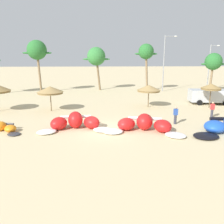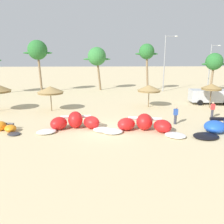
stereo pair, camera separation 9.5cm
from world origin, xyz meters
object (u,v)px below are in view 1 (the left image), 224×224
(beach_umbrella_near_palms, at_px, (149,88))
(person_near_kites, at_px, (212,110))
(palm_left_of_gap, at_px, (96,57))
(lamppost_west_center, at_px, (210,65))
(kite_left_of_center, at_px, (144,125))
(kite_left, at_px, (75,123))
(palm_left, at_px, (37,51))
(lamppost_west, at_px, (165,61))
(beach_umbrella_middle, at_px, (50,90))
(palm_center_left, at_px, (146,52))
(parked_van, at_px, (209,95))
(person_by_umbrellas, at_px, (175,115))
(beach_umbrella_outermost, at_px, (211,87))
(palm_center_right, at_px, (213,62))

(beach_umbrella_near_palms, distance_m, person_near_kites, 7.60)
(beach_umbrella_near_palms, bearing_deg, palm_left_of_gap, 113.26)
(lamppost_west_center, bearing_deg, kite_left_of_center, -125.65)
(kite_left, height_order, palm_left, palm_left)
(beach_umbrella_near_palms, bearing_deg, lamppost_west, 66.78)
(beach_umbrella_middle, relative_size, palm_left_of_gap, 0.38)
(kite_left, distance_m, palm_center_left, 24.41)
(kite_left_of_center, height_order, palm_center_left, palm_center_left)
(parked_van, relative_size, person_by_umbrellas, 3.32)
(beach_umbrella_middle, distance_m, person_by_umbrellas, 13.66)
(person_by_umbrellas, bearing_deg, parked_van, 49.90)
(kite_left, height_order, kite_left_of_center, kite_left)
(palm_left_of_gap, xyz_separation_m, lamppost_west_center, (20.37, -1.32, -1.43))
(lamppost_west_center, bearing_deg, lamppost_west, -173.61)
(beach_umbrella_outermost, xyz_separation_m, person_by_umbrellas, (-6.30, -6.40, -1.70))
(parked_van, height_order, palm_center_right, palm_center_right)
(lamppost_west_center, bearing_deg, palm_center_left, -178.11)
(parked_van, bearing_deg, beach_umbrella_near_palms, -169.39)
(person_near_kites, distance_m, person_by_umbrellas, 4.79)
(palm_left, bearing_deg, parked_van, -23.70)
(palm_center_left, relative_size, palm_center_right, 1.24)
(kite_left, height_order, beach_umbrella_near_palms, beach_umbrella_near_palms)
(palm_left, relative_size, lamppost_west, 0.91)
(kite_left_of_center, relative_size, beach_umbrella_near_palms, 2.35)
(beach_umbrella_near_palms, xyz_separation_m, beach_umbrella_outermost, (7.25, -0.76, 0.23))
(parked_van, bearing_deg, person_by_umbrellas, -130.10)
(person_near_kites, relative_size, palm_left, 0.19)
(kite_left, bearing_deg, beach_umbrella_middle, 117.03)
(kite_left_of_center, distance_m, person_by_umbrellas, 3.65)
(kite_left_of_center, relative_size, beach_umbrella_outermost, 2.29)
(parked_van, relative_size, palm_center_left, 0.66)
(kite_left_of_center, distance_m, parked_van, 14.87)
(palm_left, distance_m, palm_center_left, 18.34)
(palm_left_of_gap, distance_m, palm_center_left, 8.83)
(beach_umbrella_near_palms, distance_m, palm_left_of_gap, 16.67)
(beach_umbrella_outermost, distance_m, palm_center_left, 15.45)
(palm_left_of_gap, bearing_deg, person_near_kites, -59.78)
(beach_umbrella_near_palms, bearing_deg, kite_left_of_center, -104.01)
(kite_left_of_center, relative_size, person_by_umbrellas, 4.07)
(person_near_kites, bearing_deg, lamppost_west, 89.65)
(person_by_umbrellas, height_order, palm_center_right, palm_center_right)
(beach_umbrella_near_palms, height_order, palm_left, palm_left)
(beach_umbrella_outermost, bearing_deg, palm_center_left, 109.80)
(parked_van, distance_m, person_by_umbrellas, 11.40)
(parked_van, height_order, lamppost_west, lamppost_west)
(beach_umbrella_outermost, xyz_separation_m, lamppost_west_center, (6.71, 14.38, 2.02))
(palm_center_right, bearing_deg, beach_umbrella_middle, -153.33)
(kite_left, relative_size, beach_umbrella_outermost, 2.20)
(person_near_kites, distance_m, palm_left, 28.33)
(beach_umbrella_outermost, height_order, parked_van, beach_umbrella_outermost)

